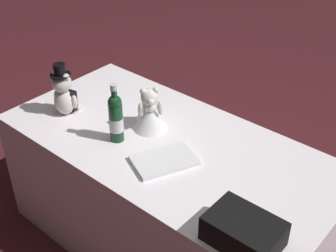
{
  "coord_description": "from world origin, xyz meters",
  "views": [
    {
      "loc": [
        -1.24,
        1.44,
        2.09
      ],
      "look_at": [
        0.0,
        0.0,
        0.82
      ],
      "focal_mm": 49.5,
      "sensor_mm": 36.0,
      "label": 1
    }
  ],
  "objects_px": {
    "guestbook": "(164,160)",
    "champagne_bottle": "(116,117)",
    "teddy_bear_groom": "(64,93)",
    "signing_pen": "(113,91)",
    "teddy_bear_bride": "(150,110)",
    "gift_case_black": "(244,231)"
  },
  "relations": [
    {
      "from": "teddy_bear_bride",
      "to": "champagne_bottle",
      "type": "height_order",
      "value": "champagne_bottle"
    },
    {
      "from": "teddy_bear_bride",
      "to": "guestbook",
      "type": "xyz_separation_m",
      "value": [
        -0.26,
        0.18,
        -0.09
      ]
    },
    {
      "from": "teddy_bear_groom",
      "to": "champagne_bottle",
      "type": "xyz_separation_m",
      "value": [
        -0.4,
        -0.0,
        0.01
      ]
    },
    {
      "from": "champagne_bottle",
      "to": "signing_pen",
      "type": "relative_size",
      "value": 2.75
    },
    {
      "from": "champagne_bottle",
      "to": "teddy_bear_bride",
      "type": "bearing_deg",
      "value": -102.65
    },
    {
      "from": "champagne_bottle",
      "to": "gift_case_black",
      "type": "distance_m",
      "value": 0.88
    },
    {
      "from": "guestbook",
      "to": "champagne_bottle",
      "type": "bearing_deg",
      "value": 27.0
    },
    {
      "from": "teddy_bear_groom",
      "to": "gift_case_black",
      "type": "xyz_separation_m",
      "value": [
        -1.26,
        0.16,
        -0.07
      ]
    },
    {
      "from": "signing_pen",
      "to": "teddy_bear_groom",
      "type": "bearing_deg",
      "value": 85.24
    },
    {
      "from": "signing_pen",
      "to": "gift_case_black",
      "type": "height_order",
      "value": "gift_case_black"
    },
    {
      "from": "teddy_bear_groom",
      "to": "signing_pen",
      "type": "xyz_separation_m",
      "value": [
        -0.03,
        -0.33,
        -0.12
      ]
    },
    {
      "from": "teddy_bear_bride",
      "to": "champagne_bottle",
      "type": "xyz_separation_m",
      "value": [
        0.04,
        0.2,
        0.03
      ]
    },
    {
      "from": "champagne_bottle",
      "to": "guestbook",
      "type": "bearing_deg",
      "value": -177.33
    },
    {
      "from": "teddy_bear_groom",
      "to": "guestbook",
      "type": "xyz_separation_m",
      "value": [
        -0.7,
        -0.02,
        -0.11
      ]
    },
    {
      "from": "gift_case_black",
      "to": "champagne_bottle",
      "type": "bearing_deg",
      "value": -10.73
    },
    {
      "from": "champagne_bottle",
      "to": "gift_case_black",
      "type": "height_order",
      "value": "champagne_bottle"
    },
    {
      "from": "teddy_bear_groom",
      "to": "gift_case_black",
      "type": "bearing_deg",
      "value": 172.8
    },
    {
      "from": "teddy_bear_groom",
      "to": "champagne_bottle",
      "type": "distance_m",
      "value": 0.4
    },
    {
      "from": "gift_case_black",
      "to": "guestbook",
      "type": "relative_size",
      "value": 0.97
    },
    {
      "from": "teddy_bear_groom",
      "to": "gift_case_black",
      "type": "distance_m",
      "value": 1.27
    },
    {
      "from": "guestbook",
      "to": "signing_pen",
      "type": "bearing_deg",
      "value": -0.35
    },
    {
      "from": "teddy_bear_groom",
      "to": "teddy_bear_bride",
      "type": "distance_m",
      "value": 0.49
    }
  ]
}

